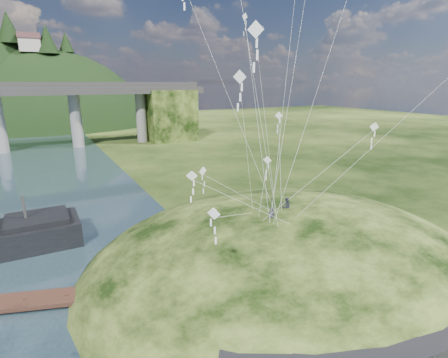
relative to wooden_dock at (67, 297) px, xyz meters
name	(u,v)px	position (x,y,z in m)	size (l,w,h in m)	color
ground	(214,302)	(9.11, -4.92, -0.39)	(320.00, 320.00, 0.00)	black
grass_hill	(286,278)	(17.11, -2.92, -1.89)	(36.00, 32.00, 13.00)	black
footpath	(415,325)	(16.57, -14.67, 1.69)	(22.29, 5.84, 0.83)	black
wooden_dock	(67,297)	(0.00, 0.00, 0.00)	(12.53, 5.74, 0.90)	#321B14
kite_flyers	(283,200)	(16.28, -2.96, 5.41)	(3.01, 1.64, 1.75)	#292A37
kite_swarm	(292,68)	(17.35, -1.98, 15.54)	(20.78, 15.39, 21.14)	white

